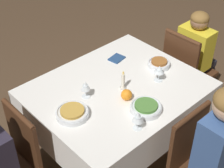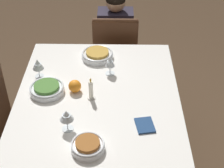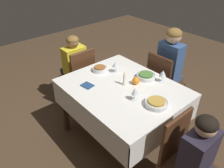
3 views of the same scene
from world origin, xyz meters
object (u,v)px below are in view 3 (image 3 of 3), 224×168
Objects in this scene: bowl_north at (146,76)px; bowl_west at (100,69)px; wine_glass_north at (163,74)px; chair_north at (162,81)px; wine_glass_east at (135,92)px; wine_glass_west at (116,65)px; napkin_red_folded at (87,85)px; chair_west at (80,76)px; orange_fruit at (136,81)px; person_adult_denim at (171,66)px; dining_table at (123,94)px; chair_east at (183,159)px; candle_centerpiece at (124,80)px; person_child_dark at (202,166)px; bowl_east at (156,103)px; person_child_yellow at (73,67)px.

bowl_north is 0.56m from bowl_west.
chair_north is at bearing 123.30° from wine_glass_north.
wine_glass_east is at bearing -8.49° from bowl_west.
wine_glass_west is 0.44m from napkin_red_folded.
chair_west reaches higher than orange_fruit.
bowl_north reaches higher than napkin_red_folded.
chair_north reaches higher than bowl_north.
person_adult_denim is 8.75× the size of wine_glass_east.
wine_glass_east is at bearing -16.35° from dining_table.
chair_east is 5.86× the size of candle_centerpiece.
person_child_dark is (1.91, -0.11, 0.07)m from chair_west.
bowl_north is at bearing 66.91° from person_child_dark.
chair_west is 1.34m from bowl_east.
person_adult_denim reaches higher than dining_table.
chair_north is 4.00× the size of bowl_east.
person_child_yellow is at bearing 87.01° from person_child_dark.
bowl_north is 0.37m from wine_glass_west.
wine_glass_north is 0.43m from candle_centerpiece.
napkin_red_folded is at bearing 69.83° from person_child_yellow.
bowl_west is (0.44, 0.02, 0.28)m from chair_west.
chair_east is (0.90, -0.86, 0.00)m from chair_north.
wine_glass_north is at bearing 123.30° from chair_north.
wine_glass_north is at bearing 114.85° from person_adult_denim.
candle_centerpiece is at bearing 81.00° from chair_east.
wine_glass_north is at bearing 52.98° from chair_east.
bowl_north is at bearing 27.53° from wine_glass_west.
person_child_yellow is 7.64× the size of wine_glass_east.
person_child_dark is at bearing -5.14° from bowl_west.
person_child_yellow reaches higher than bowl_east.
dining_table is 1.04× the size of person_adult_denim.
person_child_dark reaches higher than wine_glass_west.
dining_table is 1.22× the size of person_child_dark.
person_adult_denim is at bearing 91.87° from dining_table.
person_adult_denim is at bearing 96.47° from bowl_north.
napkin_red_folded is (-0.30, -0.60, -0.02)m from bowl_north.
candle_centerpiece is 1.12× the size of napkin_red_folded.
chair_east is at bearing -5.77° from bowl_west.
bowl_west is (-1.48, 0.13, 0.22)m from person_child_dark.
wine_glass_west is 0.98× the size of wine_glass_east.
dining_table is 1.38× the size of chair_east.
person_adult_denim is 5.45× the size of bowl_north.
person_child_dark is 1.32m from napkin_red_folded.
chair_west is 0.86× the size of person_child_yellow.
dining_table is at bearing -116.72° from wine_glass_north.
person_child_dark is 6.66× the size of candle_centerpiece.
person_adult_denim is at bearing 46.57° from person_child_dark.
chair_east is at bearing 8.87° from napkin_red_folded.
chair_north is at bearing 90.72° from candle_centerpiece.
wine_glass_east is (0.53, -0.23, -0.00)m from wine_glass_west.
wine_glass_north is 1.69× the size of orange_fruit.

